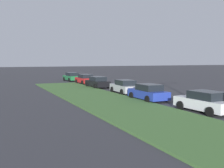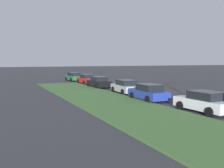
{
  "view_description": "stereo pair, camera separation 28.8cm",
  "coord_description": "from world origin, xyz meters",
  "px_view_note": "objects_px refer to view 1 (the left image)",
  "views": [
    {
      "loc": [
        0.38,
        17.37,
        3.58
      ],
      "look_at": [
        19.68,
        8.33,
        1.65
      ],
      "focal_mm": 42.03,
      "sensor_mm": 36.0,
      "label": 1
    },
    {
      "loc": [
        0.26,
        17.11,
        3.58
      ],
      "look_at": [
        19.68,
        8.33,
        1.65
      ],
      "focal_mm": 42.03,
      "sensor_mm": 36.0,
      "label": 2
    }
  ],
  "objects_px": {
    "parked_car_white": "(205,102)",
    "parked_car_black": "(97,82)",
    "parked_car_blue": "(148,92)",
    "parked_car_red": "(85,79)",
    "parked_car_green": "(72,77)",
    "parked_car_silver": "(125,87)"
  },
  "relations": [
    {
      "from": "parked_car_silver",
      "to": "parked_car_red",
      "type": "height_order",
      "value": "same"
    },
    {
      "from": "parked_car_green",
      "to": "parked_car_red",
      "type": "bearing_deg",
      "value": 178.91
    },
    {
      "from": "parked_car_red",
      "to": "parked_car_silver",
      "type": "bearing_deg",
      "value": 178.9
    },
    {
      "from": "parked_car_white",
      "to": "parked_car_silver",
      "type": "distance_m",
      "value": 11.48
    },
    {
      "from": "parked_car_white",
      "to": "parked_car_black",
      "type": "bearing_deg",
      "value": -0.42
    },
    {
      "from": "parked_car_silver",
      "to": "parked_car_green",
      "type": "xyz_separation_m",
      "value": [
        19.07,
        0.33,
        0.0
      ]
    },
    {
      "from": "parked_car_white",
      "to": "parked_car_green",
      "type": "distance_m",
      "value": 30.55
    },
    {
      "from": "parked_car_blue",
      "to": "parked_car_red",
      "type": "height_order",
      "value": "same"
    },
    {
      "from": "parked_car_black",
      "to": "parked_car_blue",
      "type": "bearing_deg",
      "value": 178.29
    },
    {
      "from": "parked_car_white",
      "to": "parked_car_red",
      "type": "distance_m",
      "value": 24.27
    },
    {
      "from": "parked_car_white",
      "to": "parked_car_silver",
      "type": "xyz_separation_m",
      "value": [
        11.48,
        0.19,
        0.0
      ]
    },
    {
      "from": "parked_car_white",
      "to": "parked_car_black",
      "type": "height_order",
      "value": "same"
    },
    {
      "from": "parked_car_black",
      "to": "parked_car_silver",
      "type": "bearing_deg",
      "value": -177.68
    },
    {
      "from": "parked_car_blue",
      "to": "parked_car_silver",
      "type": "bearing_deg",
      "value": -5.1
    },
    {
      "from": "parked_car_blue",
      "to": "parked_car_red",
      "type": "xyz_separation_m",
      "value": [
        18.14,
        -0.38,
        0.0
      ]
    },
    {
      "from": "parked_car_black",
      "to": "parked_car_red",
      "type": "height_order",
      "value": "same"
    },
    {
      "from": "parked_car_blue",
      "to": "parked_car_silver",
      "type": "distance_m",
      "value": 5.36
    },
    {
      "from": "parked_car_red",
      "to": "parked_car_blue",
      "type": "bearing_deg",
      "value": 177.36
    },
    {
      "from": "parked_car_black",
      "to": "parked_car_red",
      "type": "bearing_deg",
      "value": -5.8
    },
    {
      "from": "parked_car_green",
      "to": "parked_car_white",
      "type": "bearing_deg",
      "value": 177.56
    },
    {
      "from": "parked_car_blue",
      "to": "parked_car_black",
      "type": "relative_size",
      "value": 0.99
    },
    {
      "from": "parked_car_white",
      "to": "parked_car_green",
      "type": "bearing_deg",
      "value": -1.58
    }
  ]
}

